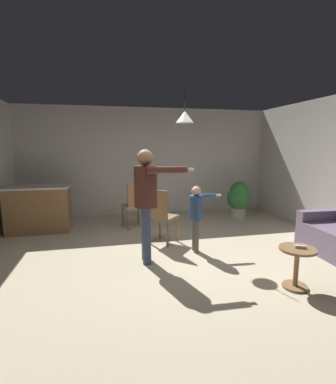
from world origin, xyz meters
The scene contains 11 objects.
ground centered at (0.00, 0.00, 0.00)m, with size 7.68×7.68×0.00m, color beige.
wall_back centered at (0.00, 3.20, 1.35)m, with size 6.40×0.10×2.70m, color beige.
kitchen_counter centered at (-2.45, 2.10, 0.48)m, with size 1.26×0.66×0.95m.
side_table_by_couch centered at (1.20, -1.11, 0.33)m, with size 0.44×0.44×0.52m.
person_adult centered at (-0.50, 0.08, 1.06)m, with size 0.83×0.52×1.71m.
person_child centered at (0.36, 0.33, 0.69)m, with size 0.59×0.32×1.11m.
dining_chair_by_counter centered at (-0.13, 0.82, 0.55)m, with size 0.59×0.59×1.00m.
dining_chair_near_wall centered at (-0.51, 1.89, 0.55)m, with size 0.51×0.51×1.00m.
potted_plant_corner centered at (2.10, 2.28, 0.49)m, with size 0.58×0.58×0.89m.
spare_remote_on_table centered at (1.22, -1.12, 0.54)m, with size 0.04×0.13×0.04m, color white.
ceiling_light_pendant centered at (0.30, 0.86, 2.25)m, with size 0.32×0.32×0.55m.
Camera 1 is at (-1.06, -3.95, 1.76)m, focal length 26.10 mm.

